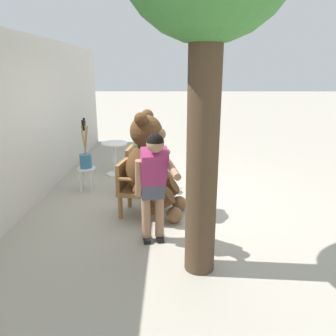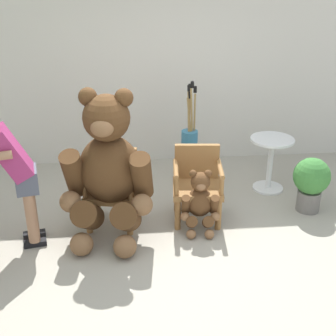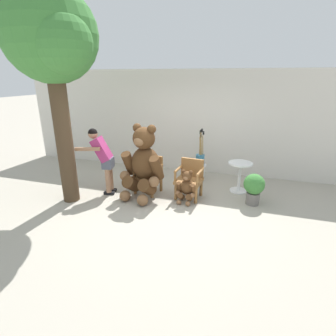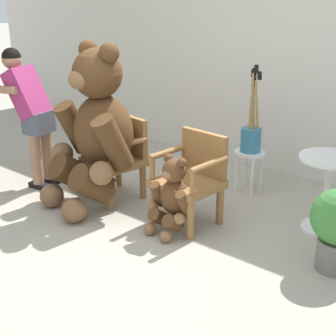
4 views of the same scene
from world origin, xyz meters
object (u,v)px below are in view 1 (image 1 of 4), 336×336
teddy_bear_small (154,174)px  brush_bucket (86,157)px  wooden_chair_right (139,168)px  round_side_table (115,155)px  white_stool (87,173)px  teddy_bear_large (150,166)px  wooden_chair_left (133,186)px  person_visitor (154,179)px  potted_plant (143,154)px

teddy_bear_small → brush_bucket: (0.05, 1.28, 0.31)m
wooden_chair_right → round_side_table: bearing=30.7°
white_stool → brush_bucket: brush_bucket is taller
teddy_bear_large → teddy_bear_small: teddy_bear_large is taller
brush_bucket → wooden_chair_left: bearing=-135.5°
person_visitor → white_stool: (1.99, 1.37, -0.56)m
person_visitor → white_stool: person_visitor is taller
teddy_bear_large → round_side_table: 2.27m
white_stool → potted_plant: bearing=-35.8°
wooden_chair_left → teddy_bear_small: 1.01m
round_side_table → wooden_chair_left: bearing=-162.8°
teddy_bear_small → wooden_chair_left: bearing=163.8°
wooden_chair_left → teddy_bear_large: size_ratio=0.52×
wooden_chair_right → round_side_table: 1.23m
wooden_chair_left → teddy_bear_small: wooden_chair_left is taller
white_stool → person_visitor: bearing=-145.4°
white_stool → brush_bucket: bearing=-30.7°
teddy_bear_large → potted_plant: teddy_bear_large is taller
wooden_chair_right → white_stool: wooden_chair_right is taller
wooden_chair_left → white_stool: (1.02, 1.00, -0.11)m
wooden_chair_left → teddy_bear_small: size_ratio=1.18×
brush_bucket → teddy_bear_large: bearing=-129.5°
wooden_chair_right → teddy_bear_large: (-1.00, -0.27, 0.35)m
round_side_table → person_visitor: bearing=-161.5°
white_stool → potted_plant: 1.65m
wooden_chair_left → teddy_bear_small: bearing=-16.2°
brush_bucket → potted_plant: bearing=-35.8°
wooden_chair_left → teddy_bear_large: bearing=-95.9°
wooden_chair_right → person_visitor: bearing=-169.1°
brush_bucket → round_side_table: bearing=-20.0°
potted_plant → wooden_chair_left: bearing=-179.1°
person_visitor → round_side_table: person_visitor is taller
teddy_bear_large → white_stool: teddy_bear_large is taller
brush_bucket → white_stool: bearing=149.3°
potted_plant → wooden_chair_right: bearing=-178.6°
person_visitor → round_side_table: size_ratio=2.12×
wooden_chair_left → potted_plant: bearing=0.9°
wooden_chair_right → person_visitor: 2.03m
wooden_chair_right → teddy_bear_small: wooden_chair_right is taller
teddy_bear_small → brush_bucket: size_ratio=0.78×
teddy_bear_large → person_visitor: size_ratio=1.08×
teddy_bear_large → person_visitor: bearing=-173.6°
teddy_bear_large → teddy_bear_small: 1.09m
potted_plant → round_side_table: bearing=118.5°
wooden_chair_left → wooden_chair_right: same height
wooden_chair_right → round_side_table: wooden_chair_right is taller
white_stool → round_side_table: (1.02, -0.37, 0.09)m
round_side_table → potted_plant: round_side_table is taller
wooden_chair_right → person_visitor: (-1.94, -0.37, 0.45)m
wooden_chair_left → round_side_table: bearing=17.2°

